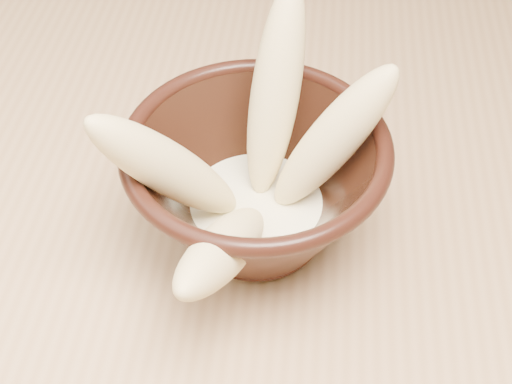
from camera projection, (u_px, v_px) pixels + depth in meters
table at (234, 316)px, 0.60m from camera, size 1.20×0.80×0.75m
bowl at (256, 184)px, 0.52m from camera, size 0.19×0.19×0.10m
milk_puddle at (256, 207)px, 0.54m from camera, size 0.11×0.11×0.01m
banana_upright at (275, 93)px, 0.51m from camera, size 0.06×0.10×0.16m
banana_left at (168, 168)px, 0.47m from camera, size 0.12×0.09×0.14m
banana_right at (333, 139)px, 0.50m from camera, size 0.11×0.06×0.14m
banana_front at (223, 250)px, 0.46m from camera, size 0.07×0.15×0.10m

